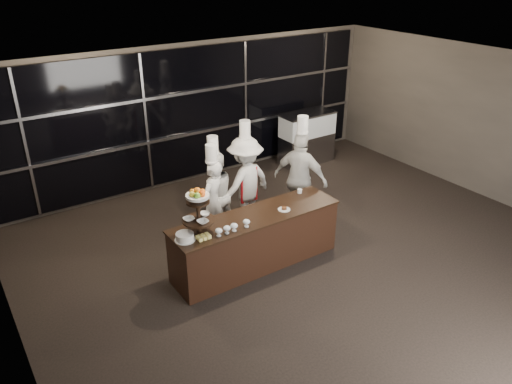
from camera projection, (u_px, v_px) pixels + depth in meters
room at (362, 199)px, 7.04m from camera, size 10.00×10.00×10.00m
window_wall at (198, 113)px, 10.72m from camera, size 8.60×0.10×2.80m
buffet_counter at (256, 240)px, 8.02m from camera, size 2.84×0.74×0.92m
display_stand at (198, 208)px, 7.13m from camera, size 0.48×0.48×0.74m
compotes at (232, 227)px, 7.32m from camera, size 0.59×0.11×0.12m
layer_cake at (185, 237)px, 7.12m from camera, size 0.30×0.30×0.11m
pastry_squares at (204, 237)px, 7.17m from camera, size 0.20×0.13×0.05m
small_plate at (284, 209)px, 7.97m from camera, size 0.20×0.20×0.05m
chef_cup at (300, 191)px, 8.52m from camera, size 0.08×0.08×0.07m
display_case at (307, 136)px, 11.88m from camera, size 1.32×0.58×1.24m
chef_a at (213, 199)px, 8.63m from camera, size 0.65×0.57×1.79m
chef_b at (215, 193)px, 8.80m from camera, size 0.81×0.66×1.86m
chef_c at (245, 182)px, 9.02m from camera, size 1.23×0.86×2.04m
chef_d at (300, 178)px, 9.10m from camera, size 0.86×1.13×2.09m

